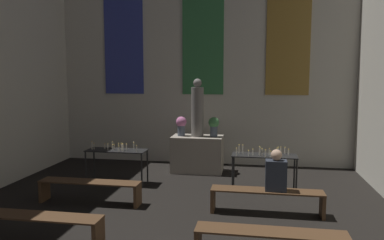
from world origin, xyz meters
TOP-DOWN VIEW (x-y plane):
  - wall_back at (0.00, 10.48)m, footprint 8.15×0.16m
  - altar at (0.00, 9.47)m, footprint 1.26×0.71m
  - statue at (0.00, 9.47)m, footprint 0.30×0.30m
  - flower_vase_left at (-0.41, 9.47)m, footprint 0.27×0.27m
  - flower_vase_right at (0.41, 9.47)m, footprint 0.27×0.27m
  - candle_rack_left at (-1.62, 8.15)m, footprint 1.34×0.49m
  - candle_rack_right at (1.62, 8.15)m, footprint 1.34×0.49m
  - pew_third_left at (-1.64, 5.03)m, footprint 1.94×0.36m
  - pew_third_right at (1.64, 5.03)m, footprint 1.94×0.36m
  - pew_back_left at (-1.64, 6.79)m, footprint 1.94×0.36m
  - pew_back_right at (1.64, 6.79)m, footprint 1.94×0.36m
  - person_seated at (1.79, 6.79)m, footprint 0.36×0.24m

SIDE VIEW (x-z plane):
  - pew_third_left at x=-1.64m, z-range 0.10..0.53m
  - pew_third_right at x=1.64m, z-range 0.10..0.53m
  - pew_back_left at x=-1.64m, z-range 0.10..0.53m
  - pew_back_right at x=1.64m, z-range 0.10..0.53m
  - altar at x=0.00m, z-range 0.00..0.90m
  - candle_rack_left at x=-1.62m, z-range 0.20..1.15m
  - candle_rack_right at x=1.62m, z-range 0.20..1.16m
  - person_seated at x=1.79m, z-range 0.38..1.11m
  - flower_vase_left at x=-0.41m, z-range 0.94..1.43m
  - flower_vase_right at x=0.41m, z-range 0.94..1.43m
  - statue at x=0.00m, z-range 0.85..2.29m
  - wall_back at x=0.00m, z-range 0.03..5.99m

